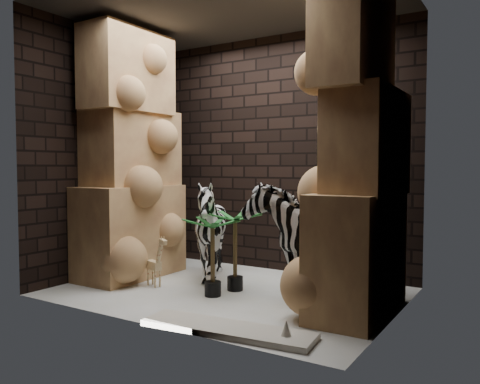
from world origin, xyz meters
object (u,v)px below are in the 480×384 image
Objects in this scene: zebra_right at (303,226)px; giraffe_toy at (154,260)px; palm_back at (213,257)px; surfboard at (227,329)px; zebra_left at (211,237)px; palm_front at (235,251)px.

giraffe_toy is at bearing -151.71° from zebra_right.
zebra_right is 1.72× the size of palm_back.
giraffe_toy is 1.74m from surfboard.
zebra_left reaches higher than palm_back.
zebra_left is 1.96× the size of giraffe_toy.
palm_back is (0.79, 0.01, 0.11)m from giraffe_toy.
palm_back is at bearing 124.88° from surfboard.
zebra_left is 1.36× the size of palm_front.
giraffe_toy is 0.94m from palm_front.
palm_back is (-0.72, -0.64, -0.29)m from zebra_right.
zebra_left is at bearing 123.63° from surfboard.
palm_back is 0.57× the size of surfboard.
giraffe_toy is 0.73× the size of palm_back.
palm_front is 0.60× the size of surfboard.
giraffe_toy is at bearing 145.49° from surfboard.
giraffe_toy reaches higher than surfboard.
zebra_right is at bearing 27.14° from palm_front.
surfboard is (1.08, -1.30, -0.51)m from zebra_left.
palm_front reaches higher than giraffe_toy.
palm_front is at bearing -148.03° from zebra_right.
zebra_right is 0.97× the size of surfboard.
giraffe_toy is at bearing -159.41° from palm_front.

